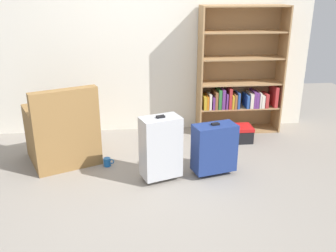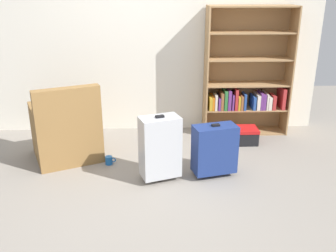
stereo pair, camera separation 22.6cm
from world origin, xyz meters
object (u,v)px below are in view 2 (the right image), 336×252
(storage_box, at_px, (242,135))
(suitcase_navy_blue, at_px, (215,149))
(armchair, at_px, (66,132))
(suitcase_silver, at_px, (160,147))
(mug, at_px, (109,160))
(bookshelf, at_px, (246,79))

(storage_box, bearing_deg, suitcase_navy_blue, -120.54)
(armchair, xyz_separation_m, suitcase_silver, (1.06, -0.57, 0.05))
(armchair, distance_m, suitcase_silver, 1.21)
(armchair, height_order, storage_box, armchair)
(mug, height_order, storage_box, storage_box)
(suitcase_navy_blue, bearing_deg, mug, 165.16)
(armchair, xyz_separation_m, suitcase_navy_blue, (1.63, -0.50, -0.01))
(suitcase_navy_blue, bearing_deg, armchair, 162.87)
(bookshelf, xyz_separation_m, suitcase_silver, (-1.17, -1.33, -0.37))
(bookshelf, relative_size, storage_box, 4.51)
(bookshelf, xyz_separation_m, mug, (-1.73, -0.97, -0.69))
(suitcase_silver, relative_size, suitcase_navy_blue, 1.22)
(mug, bearing_deg, suitcase_silver, -32.84)
(storage_box, xyz_separation_m, suitcase_silver, (-1.07, -0.92, 0.26))
(bookshelf, relative_size, suitcase_silver, 2.37)
(suitcase_silver, bearing_deg, mug, 147.16)
(armchair, height_order, mug, armchair)
(mug, bearing_deg, storage_box, 18.56)
(mug, height_order, suitcase_silver, suitcase_silver)
(suitcase_silver, bearing_deg, armchair, 151.86)
(bookshelf, height_order, mug, bookshelf)
(suitcase_silver, height_order, suitcase_navy_blue, suitcase_silver)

